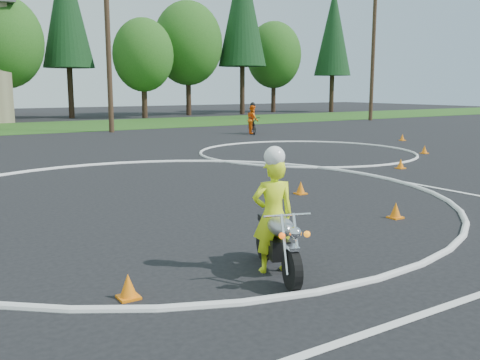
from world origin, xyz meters
TOP-DOWN VIEW (x-y plane):
  - ground at (0.00, 0.00)m, footprint 120.00×120.00m
  - course_markings at (2.17, 4.35)m, footprint 19.05×19.05m
  - primary_motorcycle at (-0.90, -2.12)m, footprint 0.82×1.66m
  - rider_primary_grp at (-0.90, -1.99)m, footprint 0.65×0.53m
  - rider_second_grp at (10.91, 15.91)m, footprint 1.27×1.83m
  - traffic_cones at (4.52, 2.99)m, footprint 20.05×11.27m
  - treeline at (14.78, 34.61)m, footprint 38.20×8.10m
  - utility_poles at (5.00, 21.00)m, footprint 41.60×1.12m

SIDE VIEW (x-z plane):
  - ground at x=0.00m, z-range 0.00..0.00m
  - course_markings at x=2.17m, z-range -0.05..0.07m
  - traffic_cones at x=4.52m, z-range -0.01..0.29m
  - primary_motorcycle at x=-0.90m, z-range -0.01..0.90m
  - rider_second_grp at x=10.91m, z-range -0.25..1.42m
  - rider_primary_grp at x=-0.90m, z-range -0.03..1.66m
  - utility_poles at x=5.00m, z-range 0.20..10.20m
  - treeline at x=14.78m, z-range -0.64..13.88m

